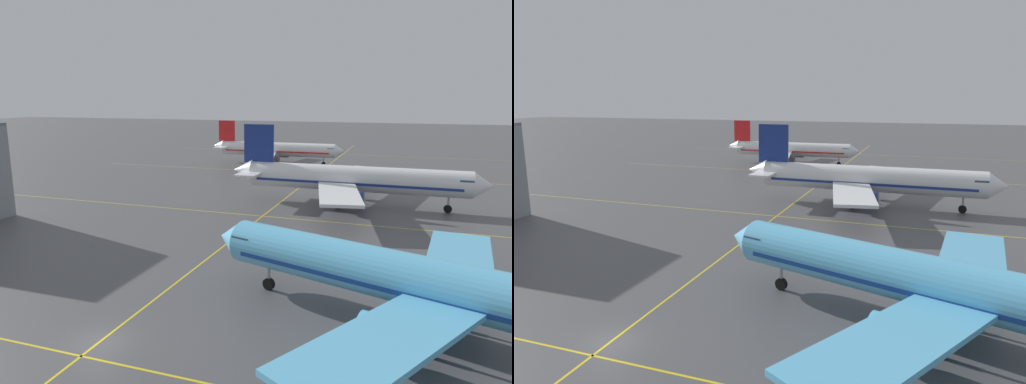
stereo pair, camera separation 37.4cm
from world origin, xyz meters
TOP-DOWN VIEW (x-y plane):
  - ground_plane at (0.00, 0.00)m, footprint 600.00×600.00m
  - airliner_front_gate at (21.84, 8.55)m, footprint 37.55×32.08m
  - airliner_second_row at (11.37, 48.90)m, footprint 41.04×35.55m
  - airliner_third_row at (-13.78, 90.76)m, footprint 35.66×30.83m
  - taxiway_markings at (0.00, 57.57)m, footprint 110.87×174.73m

SIDE VIEW (x-z plane):
  - ground_plane at x=0.00m, z-range 0.00..0.00m
  - taxiway_markings at x=0.00m, z-range 0.00..0.01m
  - airliner_third_row at x=-13.78m, z-range -1.76..9.35m
  - airliner_front_gate at x=21.84m, z-range -1.89..10.04m
  - airliner_second_row at x=11.37m, z-range -2.03..10.78m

